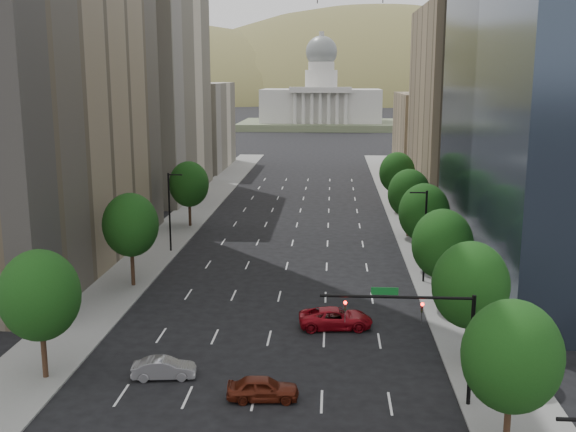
% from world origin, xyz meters
% --- Properties ---
extents(sidewalk_left, '(6.00, 200.00, 0.15)m').
position_xyz_m(sidewalk_left, '(-15.50, 60.00, 0.07)').
color(sidewalk_left, slate).
rests_on(sidewalk_left, ground).
extents(sidewalk_right, '(6.00, 200.00, 0.15)m').
position_xyz_m(sidewalk_right, '(15.50, 60.00, 0.07)').
color(sidewalk_right, slate).
rests_on(sidewalk_right, ground).
extents(midrise_cream_left, '(14.00, 30.00, 35.00)m').
position_xyz_m(midrise_cream_left, '(-25.00, 103.00, 17.50)').
color(midrise_cream_left, beige).
rests_on(midrise_cream_left, ground).
extents(filler_left, '(14.00, 26.00, 18.00)m').
position_xyz_m(filler_left, '(-25.00, 136.00, 9.00)').
color(filler_left, beige).
rests_on(filler_left, ground).
extents(parking_tan_right, '(14.00, 30.00, 30.00)m').
position_xyz_m(parking_tan_right, '(25.00, 100.00, 15.00)').
color(parking_tan_right, '#8C7759').
rests_on(parking_tan_right, ground).
extents(filler_right, '(14.00, 26.00, 16.00)m').
position_xyz_m(filler_right, '(25.00, 133.00, 8.00)').
color(filler_right, '#8C7759').
rests_on(filler_right, ground).
extents(tree_right_0, '(5.20, 5.20, 8.39)m').
position_xyz_m(tree_right_0, '(14.00, 25.00, 5.39)').
color(tree_right_0, '#382316').
rests_on(tree_right_0, ground).
extents(tree_right_1, '(5.20, 5.20, 8.75)m').
position_xyz_m(tree_right_1, '(14.00, 36.00, 5.75)').
color(tree_right_1, '#382316').
rests_on(tree_right_1, ground).
extents(tree_right_2, '(5.20, 5.20, 8.61)m').
position_xyz_m(tree_right_2, '(14.00, 48.00, 5.60)').
color(tree_right_2, '#382316').
rests_on(tree_right_2, ground).
extents(tree_right_3, '(5.20, 5.20, 8.89)m').
position_xyz_m(tree_right_3, '(14.00, 60.00, 5.89)').
color(tree_right_3, '#382316').
rests_on(tree_right_3, ground).
extents(tree_right_4, '(5.20, 5.20, 8.46)m').
position_xyz_m(tree_right_4, '(14.00, 74.00, 5.46)').
color(tree_right_4, '#382316').
rests_on(tree_right_4, ground).
extents(tree_right_5, '(5.20, 5.20, 8.75)m').
position_xyz_m(tree_right_5, '(14.00, 90.00, 5.75)').
color(tree_right_5, '#382316').
rests_on(tree_right_5, ground).
extents(tree_left_0, '(5.20, 5.20, 8.75)m').
position_xyz_m(tree_left_0, '(-14.00, 32.00, 5.75)').
color(tree_left_0, '#382316').
rests_on(tree_left_0, ground).
extents(tree_left_1, '(5.20, 5.20, 8.97)m').
position_xyz_m(tree_left_1, '(-14.00, 52.00, 5.96)').
color(tree_left_1, '#382316').
rests_on(tree_left_1, ground).
extents(tree_left_2, '(5.20, 5.20, 8.68)m').
position_xyz_m(tree_left_2, '(-14.00, 78.00, 5.68)').
color(tree_left_2, '#382316').
rests_on(tree_left_2, ground).
extents(streetlight_rn, '(1.70, 0.20, 9.00)m').
position_xyz_m(streetlight_rn, '(13.44, 55.00, 4.84)').
color(streetlight_rn, black).
rests_on(streetlight_rn, ground).
extents(streetlight_ln, '(1.70, 0.20, 9.00)m').
position_xyz_m(streetlight_ln, '(-13.44, 65.00, 4.84)').
color(streetlight_ln, black).
rests_on(streetlight_ln, ground).
extents(traffic_signal, '(9.12, 0.40, 7.38)m').
position_xyz_m(traffic_signal, '(10.53, 30.00, 5.17)').
color(traffic_signal, black).
rests_on(traffic_signal, ground).
extents(capitol, '(60.00, 40.00, 35.20)m').
position_xyz_m(capitol, '(0.00, 249.71, 8.58)').
color(capitol, '#596647').
rests_on(capitol, ground).
extents(foothills, '(720.00, 413.00, 263.00)m').
position_xyz_m(foothills, '(34.67, 599.39, -37.78)').
color(foothills, olive).
rests_on(foothills, ground).
extents(car_maroon, '(4.53, 2.09, 1.50)m').
position_xyz_m(car_maroon, '(0.55, 30.01, 0.75)').
color(car_maroon, '#531A0D').
rests_on(car_maroon, ground).
extents(car_silver, '(4.32, 1.98, 1.37)m').
position_xyz_m(car_silver, '(-6.25, 32.62, 0.69)').
color(car_silver, gray).
rests_on(car_silver, ground).
extents(car_red_far, '(6.05, 3.26, 1.61)m').
position_xyz_m(car_red_far, '(5.05, 42.50, 0.81)').
color(car_red_far, maroon).
rests_on(car_red_far, ground).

